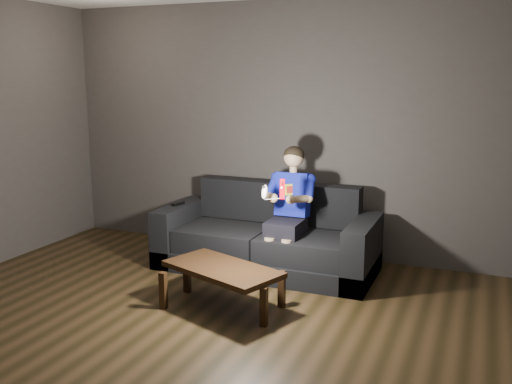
% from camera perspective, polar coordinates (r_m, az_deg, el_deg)
% --- Properties ---
extents(floor, '(5.00, 5.00, 0.00)m').
position_cam_1_polar(floor, '(4.36, -9.94, -14.73)').
color(floor, black).
rests_on(floor, ground).
extents(back_wall, '(5.00, 0.04, 2.70)m').
position_cam_1_polar(back_wall, '(6.19, 2.07, 6.28)').
color(back_wall, '#3E3836').
rests_on(back_wall, ground).
extents(sofa, '(2.16, 0.93, 0.83)m').
position_cam_1_polar(sofa, '(5.76, 1.14, -5.04)').
color(sofa, black).
rests_on(sofa, floor).
extents(child, '(0.48, 0.59, 1.18)m').
position_cam_1_polar(child, '(5.52, 3.34, -0.91)').
color(child, black).
rests_on(child, sofa).
extents(wii_remote_red, '(0.06, 0.08, 0.18)m').
position_cam_1_polar(wii_remote_red, '(5.02, 2.65, 0.30)').
color(wii_remote_red, '#EB0010').
rests_on(wii_remote_red, child).
extents(nunchuk_white, '(0.06, 0.09, 0.14)m').
position_cam_1_polar(nunchuk_white, '(5.10, 0.86, 0.02)').
color(nunchuk_white, white).
rests_on(nunchuk_white, child).
extents(wii_remote_black, '(0.07, 0.16, 0.03)m').
position_cam_1_polar(wii_remote_black, '(6.02, -7.78, -1.17)').
color(wii_remote_black, black).
rests_on(wii_remote_black, sofa).
extents(coffee_table, '(1.11, 0.81, 0.36)m').
position_cam_1_polar(coffee_table, '(4.80, -3.37, -8.00)').
color(coffee_table, black).
rests_on(coffee_table, floor).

